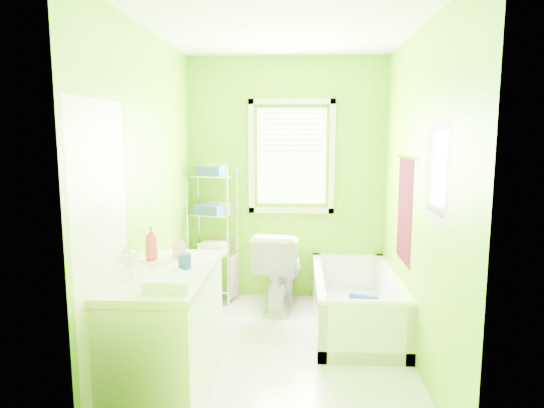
# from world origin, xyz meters

# --- Properties ---
(ground) EXTENTS (2.90, 2.90, 0.00)m
(ground) POSITION_xyz_m (0.00, 0.00, 0.00)
(ground) COLOR silver
(ground) RESTS_ON ground
(room_envelope) EXTENTS (2.14, 2.94, 2.62)m
(room_envelope) POSITION_xyz_m (0.00, 0.00, 1.55)
(room_envelope) COLOR #6BB008
(room_envelope) RESTS_ON ground
(window) EXTENTS (0.92, 0.05, 1.22)m
(window) POSITION_xyz_m (0.05, 1.42, 1.61)
(window) COLOR white
(window) RESTS_ON ground
(door) EXTENTS (0.09, 0.80, 2.00)m
(door) POSITION_xyz_m (-1.04, -1.00, 1.00)
(door) COLOR white
(door) RESTS_ON ground
(right_wall_decor) EXTENTS (0.04, 1.48, 1.17)m
(right_wall_decor) POSITION_xyz_m (1.04, -0.02, 1.32)
(right_wall_decor) COLOR #410711
(right_wall_decor) RESTS_ON ground
(bathtub) EXTENTS (0.76, 1.63, 0.53)m
(bathtub) POSITION_xyz_m (0.67, 0.61, 0.17)
(bathtub) COLOR white
(bathtub) RESTS_ON ground
(toilet) EXTENTS (0.56, 0.86, 0.82)m
(toilet) POSITION_xyz_m (-0.06, 1.06, 0.41)
(toilet) COLOR white
(toilet) RESTS_ON ground
(vanity) EXTENTS (0.61, 1.19, 1.14)m
(vanity) POSITION_xyz_m (-0.76, -0.69, 0.47)
(vanity) COLOR white
(vanity) RESTS_ON ground
(wire_shelf_unit) EXTENTS (0.54, 0.44, 1.46)m
(wire_shelf_unit) POSITION_xyz_m (-0.77, 1.27, 0.89)
(wire_shelf_unit) COLOR silver
(wire_shelf_unit) RESTS_ON ground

